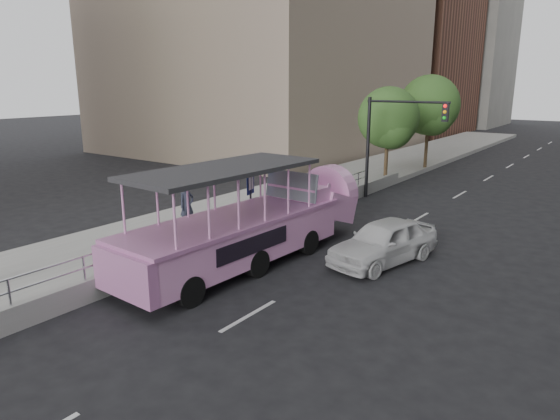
# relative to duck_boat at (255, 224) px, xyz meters

# --- Properties ---
(ground) EXTENTS (160.00, 160.00, 0.00)m
(ground) POSITION_rel_duck_boat_xyz_m (1.56, -1.46, -1.26)
(ground) COLOR black
(sidewalk) EXTENTS (5.50, 80.00, 0.30)m
(sidewalk) POSITION_rel_duck_boat_xyz_m (-4.19, 8.54, -1.11)
(sidewalk) COLOR #A0A09A
(sidewalk) RESTS_ON ground
(kerb_wall) EXTENTS (0.24, 30.00, 0.36)m
(kerb_wall) POSITION_rel_duck_boat_xyz_m (-1.56, 0.54, -0.78)
(kerb_wall) COLOR gray
(kerb_wall) RESTS_ON sidewalk
(guardrail) EXTENTS (0.07, 22.00, 0.71)m
(guardrail) POSITION_rel_duck_boat_xyz_m (-1.56, 0.54, -0.11)
(guardrail) COLOR silver
(guardrail) RESTS_ON kerb_wall
(duck_boat) EXTENTS (2.94, 10.30, 3.39)m
(duck_boat) POSITION_rel_duck_boat_xyz_m (0.00, 0.00, 0.00)
(duck_boat) COLOR black
(duck_boat) RESTS_ON ground
(car) EXTENTS (2.70, 4.62, 1.48)m
(car) POSITION_rel_duck_boat_xyz_m (3.66, 2.29, -0.52)
(car) COLOR silver
(car) RESTS_ON ground
(pedestrian_near) EXTENTS (0.50, 0.71, 1.83)m
(pedestrian_near) POSITION_rel_duck_boat_xyz_m (-3.90, 0.58, -0.04)
(pedestrian_near) COLOR #282C3B
(pedestrian_near) RESTS_ON sidewalk
(parking_sign) EXTENTS (0.18, 0.60, 2.73)m
(parking_sign) POSITION_rel_duck_boat_xyz_m (-1.44, 1.54, 0.46)
(parking_sign) COLOR black
(parking_sign) RESTS_ON ground
(traffic_signal) EXTENTS (4.20, 0.32, 5.20)m
(traffic_signal) POSITION_rel_duck_boat_xyz_m (-0.15, 11.04, 2.24)
(traffic_signal) COLOR black
(traffic_signal) RESTS_ON ground
(street_tree_near) EXTENTS (3.52, 3.52, 5.72)m
(street_tree_near) POSITION_rel_duck_boat_xyz_m (-1.75, 14.46, 2.56)
(street_tree_near) COLOR #3E2C1C
(street_tree_near) RESTS_ON ground
(street_tree_far) EXTENTS (3.97, 3.97, 6.45)m
(street_tree_far) POSITION_rel_duck_boat_xyz_m (-1.55, 20.46, 3.05)
(street_tree_far) COLOR #3E2C1C
(street_tree_far) RESTS_ON ground
(midrise_brick) EXTENTS (18.00, 16.00, 26.00)m
(midrise_brick) POSITION_rel_duck_boat_xyz_m (-16.44, 46.54, 11.74)
(midrise_brick) COLOR brown
(midrise_brick) RESTS_ON ground
(midrise_stone_b) EXTENTS (16.00, 14.00, 20.00)m
(midrise_stone_b) POSITION_rel_duck_boat_xyz_m (-14.44, 62.54, 8.74)
(midrise_stone_b) COLOR slate
(midrise_stone_b) RESTS_ON ground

